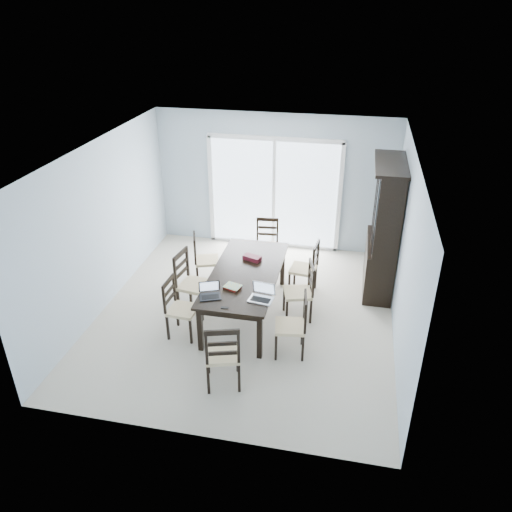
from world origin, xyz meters
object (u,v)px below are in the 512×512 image
object	(u,v)px
dining_table	(245,276)
china_hutch	(384,230)
chair_right_near	(297,319)
chair_end_near	(223,350)
chair_left_far	(201,254)
game_box	(252,258)
chair_left_near	(176,302)
chair_right_mid	(304,285)
chair_left_mid	(189,276)
chair_right_far	(309,263)
chair_end_far	(267,238)
laptop_dark	(210,294)
hot_tub	(269,205)
laptop_silver	(261,297)
cell_phone	(225,308)

from	to	relation	value
dining_table	china_hutch	bearing A→B (deg)	31.71
chair_right_near	chair_end_near	world-z (taller)	chair_end_near
dining_table	chair_left_far	bearing A→B (deg)	140.40
chair_right_near	game_box	bearing A→B (deg)	28.08
chair_left_near	chair_right_mid	size ratio (longest dim) A/B	0.98
chair_left_mid	chair_right_far	size ratio (longest dim) A/B	1.09
chair_end_far	laptop_dark	distance (m)	2.41
chair_right_mid	chair_end_far	size ratio (longest dim) A/B	1.01
chair_left_mid	chair_right_mid	xyz separation A→B (m)	(1.76, 0.18, -0.05)
chair_end_far	hot_tub	xyz separation A→B (m)	(-0.30, 1.84, -0.12)
chair_left_mid	chair_left_far	distance (m)	0.87
dining_table	laptop_silver	size ratio (longest dim) A/B	6.20
chair_right_near	laptop_dark	distance (m)	1.24
chair_left_far	chair_right_mid	xyz separation A→B (m)	(1.83, -0.68, 0.01)
hot_tub	chair_end_near	bearing A→B (deg)	-86.06
chair_right_mid	chair_left_mid	bearing A→B (deg)	80.35
chair_right_far	chair_end_near	bearing A→B (deg)	168.66
china_hutch	laptop_dark	xyz separation A→B (m)	(-2.34, -2.03, -0.27)
dining_table	chair_left_near	xyz separation A→B (m)	(-0.86, -0.70, -0.12)
hot_tub	chair_left_mid	bearing A→B (deg)	-100.01
hot_tub	chair_right_near	bearing A→B (deg)	-74.69
chair_end_near	laptop_dark	distance (m)	1.00
chair_end_far	hot_tub	size ratio (longest dim) A/B	0.60
chair_left_near	laptop_silver	bearing A→B (deg)	92.69
laptop_dark	laptop_silver	bearing A→B (deg)	-15.84
dining_table	china_hutch	size ratio (longest dim) A/B	1.00
chair_right_mid	laptop_dark	bearing A→B (deg)	110.86
hot_tub	dining_table	bearing A→B (deg)	-85.65
game_box	chair_left_mid	bearing A→B (deg)	-151.98
chair_left_near	game_box	bearing A→B (deg)	144.80
chair_left_near	chair_right_mid	distance (m)	1.92
china_hutch	chair_right_mid	xyz separation A→B (m)	(-1.14, -1.15, -0.50)
chair_right_near	laptop_dark	world-z (taller)	chair_right_near
dining_table	chair_end_near	bearing A→B (deg)	-86.90
chair_right_mid	cell_phone	distance (m)	1.46
hot_tub	laptop_silver	bearing A→B (deg)	-81.23
chair_right_far	chair_end_far	xyz separation A→B (m)	(-0.85, 0.78, -0.01)
chair_right_mid	game_box	xyz separation A→B (m)	(-0.86, 0.30, 0.22)
chair_right_far	laptop_dark	xyz separation A→B (m)	(-1.20, -1.59, 0.23)
chair_left_near	hot_tub	size ratio (longest dim) A/B	0.59
china_hutch	hot_tub	xyz separation A→B (m)	(-2.28, 2.18, -0.63)
laptop_silver	cell_phone	xyz separation A→B (m)	(-0.43, -0.29, -0.05)
dining_table	chair_right_mid	size ratio (longest dim) A/B	2.05
china_hutch	chair_right_near	xyz separation A→B (m)	(-1.13, -2.04, -0.50)
chair_end_far	laptop_dark	xyz separation A→B (m)	(-0.36, -2.37, 0.24)
china_hutch	chair_left_mid	world-z (taller)	china_hutch
china_hutch	chair_right_far	xyz separation A→B (m)	(-1.14, -0.44, -0.50)
china_hutch	chair_left_near	xyz separation A→B (m)	(-2.88, -1.95, -0.52)
dining_table	chair_right_near	distance (m)	1.20
china_hutch	chair_right_far	world-z (taller)	china_hutch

